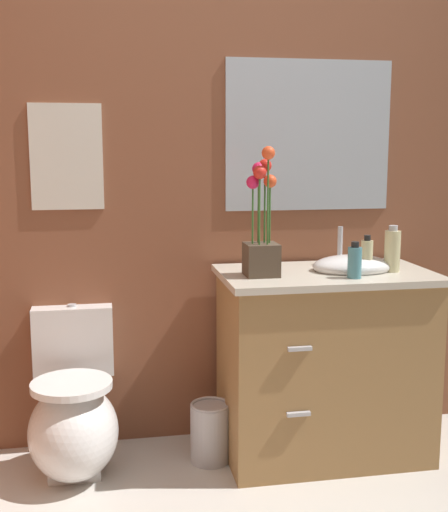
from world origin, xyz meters
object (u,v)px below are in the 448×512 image
(hand_wash_bottle, at_px, (367,256))
(vanity_cabinet, at_px, (325,361))
(soap_bottle, at_px, (355,262))
(trash_bin, at_px, (210,432))
(wall_poster, at_px, (67,157))
(flower_vase, at_px, (262,234))
(toilet, at_px, (74,418))
(lotion_bottle, at_px, (392,250))
(wall_mirror, at_px, (309,136))

(hand_wash_bottle, bearing_deg, vanity_cabinet, 163.80)
(hand_wash_bottle, bearing_deg, soap_bottle, -131.72)
(trash_bin, relative_size, wall_poster, 0.58)
(flower_vase, distance_m, hand_wash_bottle, 0.49)
(wall_poster, bearing_deg, flower_vase, -22.27)
(vanity_cabinet, bearing_deg, toilet, 178.65)
(flower_vase, height_order, trash_bin, flower_vase)
(lotion_bottle, distance_m, wall_poster, 1.50)
(soap_bottle, bearing_deg, toilet, 171.03)
(lotion_bottle, distance_m, wall_mirror, 0.67)
(lotion_bottle, bearing_deg, hand_wash_bottle, 179.48)
(flower_vase, relative_size, wall_mirror, 0.69)
(vanity_cabinet, bearing_deg, wall_poster, 165.31)
(flower_vase, relative_size, hand_wash_bottle, 3.32)
(lotion_bottle, bearing_deg, toilet, 176.93)
(vanity_cabinet, relative_size, wall_poster, 2.21)
(flower_vase, bearing_deg, wall_mirror, 47.38)
(wall_poster, relative_size, wall_mirror, 0.59)
(vanity_cabinet, distance_m, wall_mirror, 1.05)
(toilet, bearing_deg, vanity_cabinet, -1.35)
(hand_wash_bottle, bearing_deg, lotion_bottle, -0.52)
(hand_wash_bottle, height_order, trash_bin, hand_wash_bottle)
(soap_bottle, distance_m, wall_mirror, 0.70)
(toilet, distance_m, vanity_cabinet, 1.14)
(wall_poster, bearing_deg, wall_mirror, 0.00)
(soap_bottle, relative_size, wall_mirror, 0.19)
(hand_wash_bottle, bearing_deg, flower_vase, 178.88)
(lotion_bottle, height_order, hand_wash_bottle, lotion_bottle)
(trash_bin, xyz_separation_m, wall_poster, (-0.60, 0.28, 1.22))
(hand_wash_bottle, bearing_deg, wall_poster, 165.11)
(trash_bin, bearing_deg, flower_vase, -12.53)
(flower_vase, bearing_deg, soap_bottle, -18.12)
(toilet, distance_m, lotion_bottle, 1.57)
(flower_vase, distance_m, wall_mirror, 0.62)
(flower_vase, relative_size, wall_poster, 1.18)
(vanity_cabinet, height_order, hand_wash_bottle, vanity_cabinet)
(soap_bottle, bearing_deg, hand_wash_bottle, 48.28)
(soap_bottle, relative_size, hand_wash_bottle, 0.94)
(trash_bin, relative_size, wall_mirror, 0.34)
(wall_poster, bearing_deg, toilet, -90.00)
(trash_bin, xyz_separation_m, wall_mirror, (0.52, 0.28, 1.31))
(flower_vase, xyz_separation_m, wall_poster, (-0.81, 0.33, 0.32))
(wall_mirror, bearing_deg, soap_bottle, -81.60)
(trash_bin, bearing_deg, wall_mirror, 28.61)
(trash_bin, height_order, wall_poster, wall_poster)
(hand_wash_bottle, xyz_separation_m, trash_bin, (-0.69, 0.06, -0.79))
(vanity_cabinet, bearing_deg, wall_mirror, 90.53)
(wall_poster, xyz_separation_m, wall_mirror, (1.12, 0.00, 0.10))
(wall_poster, bearing_deg, vanity_cabinet, -14.69)
(wall_mirror, bearing_deg, wall_poster, 180.00)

